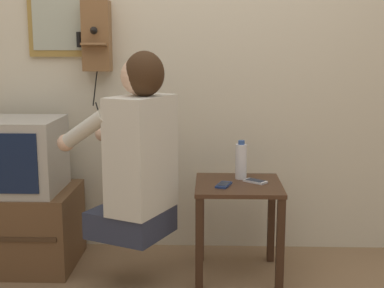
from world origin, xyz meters
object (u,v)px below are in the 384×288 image
(television, at_px, (8,155))
(cell_phone_spare, at_px, (255,181))
(person, at_px, (137,153))
(framed_picture, at_px, (61,10))
(wall_phone_antique, at_px, (96,35))
(water_bottle, at_px, (241,161))
(cell_phone_held, at_px, (224,185))

(television, xyz_separation_m, cell_phone_spare, (1.38, -0.07, -0.12))
(person, bearing_deg, framed_picture, 66.08)
(wall_phone_antique, relative_size, water_bottle, 3.81)
(television, bearing_deg, cell_phone_spare, -2.84)
(wall_phone_antique, height_order, cell_phone_spare, wall_phone_antique)
(cell_phone_spare, bearing_deg, framed_picture, 109.18)
(person, height_order, framed_picture, framed_picture)
(cell_phone_held, xyz_separation_m, cell_phone_spare, (0.17, 0.08, 0.00))
(person, height_order, water_bottle, person)
(television, bearing_deg, wall_phone_antique, 31.81)
(wall_phone_antique, distance_m, water_bottle, 1.13)
(person, relative_size, framed_picture, 1.72)
(television, relative_size, cell_phone_held, 4.30)
(framed_picture, relative_size, cell_phone_spare, 4.10)
(cell_phone_held, height_order, water_bottle, water_bottle)
(person, xyz_separation_m, cell_phone_spare, (0.62, 0.19, -0.19))
(cell_phone_held, bearing_deg, person, -147.56)
(framed_picture, relative_size, water_bottle, 2.54)
(person, relative_size, wall_phone_antique, 1.15)
(framed_picture, bearing_deg, television, -126.90)
(wall_phone_antique, distance_m, cell_phone_held, 1.17)
(framed_picture, xyz_separation_m, water_bottle, (1.06, -0.32, -0.84))
(wall_phone_antique, bearing_deg, water_bottle, -18.02)
(television, distance_m, framed_picture, 0.91)
(wall_phone_antique, height_order, framed_picture, framed_picture)
(water_bottle, bearing_deg, wall_phone_antique, 161.98)
(framed_picture, distance_m, cell_phone_held, 1.42)
(person, bearing_deg, wall_phone_antique, 53.87)
(wall_phone_antique, height_order, water_bottle, wall_phone_antique)
(framed_picture, bearing_deg, wall_phone_antique, -11.54)
(wall_phone_antique, bearing_deg, framed_picture, 168.46)
(cell_phone_held, xyz_separation_m, water_bottle, (0.10, 0.16, 0.09))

